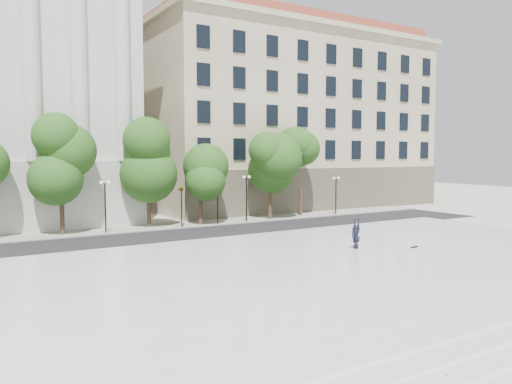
{
  "coord_description": "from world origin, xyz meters",
  "views": [
    {
      "loc": [
        -17.31,
        -18.56,
        6.53
      ],
      "look_at": [
        0.21,
        10.0,
        4.02
      ],
      "focal_mm": 35.0,
      "sensor_mm": 36.0,
      "label": 1
    }
  ],
  "objects_px": {
    "traffic_light_west": "(181,186)",
    "traffic_light_east": "(218,186)",
    "skateboard": "(414,247)",
    "person_lying": "(356,245)"
  },
  "relations": [
    {
      "from": "traffic_light_west",
      "to": "traffic_light_east",
      "type": "height_order",
      "value": "traffic_light_west"
    },
    {
      "from": "traffic_light_west",
      "to": "skateboard",
      "type": "relative_size",
      "value": 5.99
    },
    {
      "from": "traffic_light_west",
      "to": "traffic_light_east",
      "type": "distance_m",
      "value": 3.58
    },
    {
      "from": "traffic_light_west",
      "to": "person_lying",
      "type": "height_order",
      "value": "traffic_light_west"
    },
    {
      "from": "traffic_light_west",
      "to": "skateboard",
      "type": "bearing_deg",
      "value": -65.71
    },
    {
      "from": "traffic_light_west",
      "to": "skateboard",
      "type": "height_order",
      "value": "traffic_light_west"
    },
    {
      "from": "traffic_light_west",
      "to": "traffic_light_east",
      "type": "bearing_deg",
      "value": 0.0
    },
    {
      "from": "traffic_light_east",
      "to": "person_lying",
      "type": "height_order",
      "value": "traffic_light_east"
    },
    {
      "from": "traffic_light_east",
      "to": "person_lying",
      "type": "relative_size",
      "value": 2.17
    },
    {
      "from": "person_lying",
      "to": "skateboard",
      "type": "distance_m",
      "value": 3.94
    }
  ]
}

